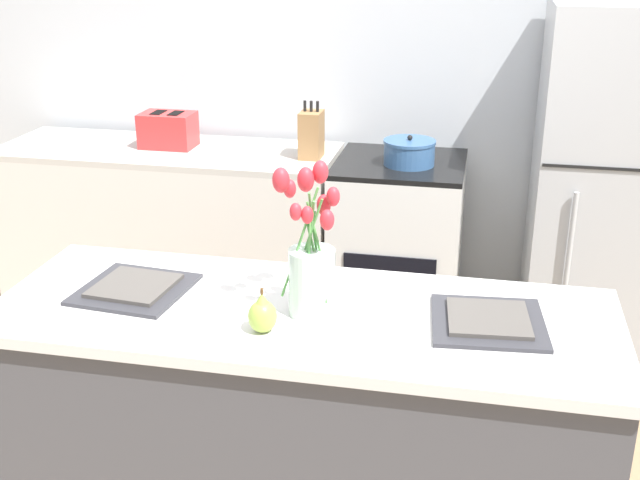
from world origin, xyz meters
TOP-DOWN VIEW (x-y plane):
  - back_wall at (0.00, 2.00)m, footprint 5.20×0.08m
  - kitchen_island at (0.00, 0.00)m, footprint 1.80×0.66m
  - back_counter at (-1.06, 1.60)m, footprint 1.68×0.60m
  - stove_range at (0.10, 1.60)m, footprint 0.60×0.61m
  - refrigerator at (1.05, 1.60)m, footprint 0.68×0.67m
  - flower_vase at (0.03, -0.01)m, footprint 0.18×0.18m
  - pear_figurine at (-0.07, -0.15)m, footprint 0.08×0.08m
  - plate_setting_left at (-0.52, 0.02)m, footprint 0.34×0.34m
  - plate_setting_right at (0.52, 0.02)m, footprint 0.34×0.34m
  - toaster at (-1.06, 1.63)m, footprint 0.28×0.18m
  - cooking_pot at (0.14, 1.55)m, footprint 0.24×0.24m
  - knife_block at (-0.32, 1.58)m, footprint 0.10×0.14m

SIDE VIEW (x-z plane):
  - kitchen_island at x=0.00m, z-range 0.00..0.91m
  - stove_range at x=0.10m, z-range 0.00..0.92m
  - back_counter at x=-1.06m, z-range 0.00..0.92m
  - refrigerator at x=1.05m, z-range 0.00..1.65m
  - plate_setting_left at x=-0.52m, z-range 0.91..0.93m
  - plate_setting_right at x=0.52m, z-range 0.91..0.93m
  - pear_figurine at x=-0.07m, z-range 0.90..1.02m
  - cooking_pot at x=0.14m, z-range 0.90..1.04m
  - toaster at x=-1.06m, z-range 0.91..1.09m
  - knife_block at x=-0.32m, z-range 0.89..1.16m
  - flower_vase at x=0.03m, z-range 0.84..1.28m
  - back_wall at x=0.00m, z-range 0.00..2.70m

